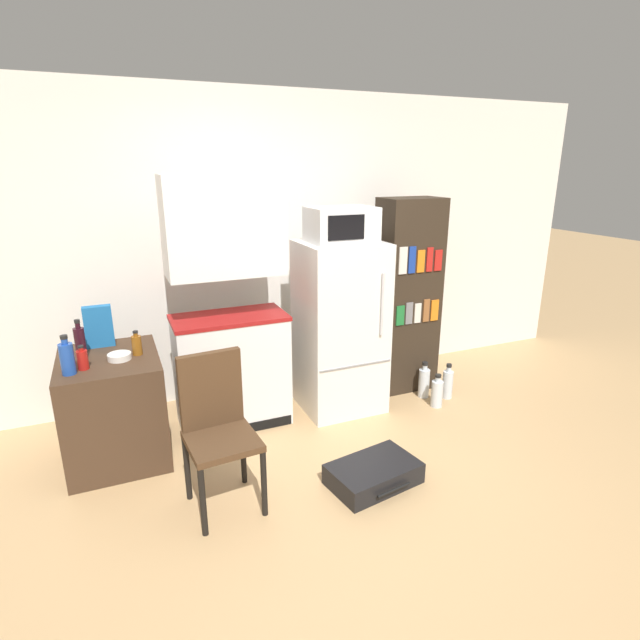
{
  "coord_description": "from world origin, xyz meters",
  "views": [
    {
      "loc": [
        -1.24,
        -2.25,
        2.02
      ],
      "look_at": [
        0.08,
        0.85,
        0.95
      ],
      "focal_mm": 28.0,
      "sensor_mm": 36.0,
      "label": 1
    }
  ],
  "objects_px": {
    "microwave": "(341,225)",
    "bookshelf": "(407,297)",
    "bottle_amber_beer": "(137,345)",
    "cereal_box": "(99,326)",
    "bottle_wine_dark": "(80,342)",
    "water_bottle_middle": "(437,393)",
    "suitcase_large_flat": "(374,474)",
    "water_bottle_back": "(448,384)",
    "kitchen_hutch": "(229,315)",
    "refrigerator": "(340,327)",
    "bottle_blue_soda": "(67,358)",
    "bowl": "(119,357)",
    "bottle_ketchup_red": "(82,359)",
    "chair": "(217,419)",
    "water_bottle_front": "(424,382)",
    "side_table": "(114,407)"
  },
  "relations": [
    {
      "from": "chair",
      "to": "suitcase_large_flat",
      "type": "distance_m",
      "value": 1.1
    },
    {
      "from": "bookshelf",
      "to": "bowl",
      "type": "xyz_separation_m",
      "value": [
        -2.44,
        -0.28,
        -0.09
      ]
    },
    {
      "from": "kitchen_hutch",
      "to": "bottle_amber_beer",
      "type": "relative_size",
      "value": 11.3
    },
    {
      "from": "bookshelf",
      "to": "suitcase_large_flat",
      "type": "relative_size",
      "value": 2.76
    },
    {
      "from": "refrigerator",
      "to": "water_bottle_front",
      "type": "distance_m",
      "value": 0.97
    },
    {
      "from": "water_bottle_front",
      "to": "bottle_amber_beer",
      "type": "bearing_deg",
      "value": 178.85
    },
    {
      "from": "bowl",
      "to": "water_bottle_middle",
      "type": "height_order",
      "value": "bowl"
    },
    {
      "from": "bottle_wine_dark",
      "to": "water_bottle_front",
      "type": "height_order",
      "value": "bottle_wine_dark"
    },
    {
      "from": "bottle_ketchup_red",
      "to": "water_bottle_back",
      "type": "bearing_deg",
      "value": -0.31
    },
    {
      "from": "microwave",
      "to": "bottle_wine_dark",
      "type": "xyz_separation_m",
      "value": [
        -1.95,
        -0.02,
        -0.69
      ]
    },
    {
      "from": "bottle_amber_beer",
      "to": "suitcase_large_flat",
      "type": "distance_m",
      "value": 1.82
    },
    {
      "from": "bottle_amber_beer",
      "to": "suitcase_large_flat",
      "type": "bearing_deg",
      "value": -36.82
    },
    {
      "from": "bottle_ketchup_red",
      "to": "water_bottle_front",
      "type": "height_order",
      "value": "bottle_ketchup_red"
    },
    {
      "from": "side_table",
      "to": "microwave",
      "type": "relative_size",
      "value": 1.47
    },
    {
      "from": "cereal_box",
      "to": "chair",
      "type": "height_order",
      "value": "cereal_box"
    },
    {
      "from": "bottle_wine_dark",
      "to": "cereal_box",
      "type": "height_order",
      "value": "cereal_box"
    },
    {
      "from": "refrigerator",
      "to": "bottle_blue_soda",
      "type": "height_order",
      "value": "refrigerator"
    },
    {
      "from": "microwave",
      "to": "kitchen_hutch",
      "type": "bearing_deg",
      "value": 175.26
    },
    {
      "from": "bottle_wine_dark",
      "to": "chair",
      "type": "relative_size",
      "value": 0.29
    },
    {
      "from": "side_table",
      "to": "kitchen_hutch",
      "type": "xyz_separation_m",
      "value": [
        0.88,
        0.16,
        0.53
      ]
    },
    {
      "from": "bowl",
      "to": "water_bottle_middle",
      "type": "relative_size",
      "value": 0.51
    },
    {
      "from": "bottle_ketchup_red",
      "to": "cereal_box",
      "type": "relative_size",
      "value": 0.53
    },
    {
      "from": "bottle_wine_dark",
      "to": "water_bottle_middle",
      "type": "xyz_separation_m",
      "value": [
        2.71,
        -0.33,
        -0.75
      ]
    },
    {
      "from": "kitchen_hutch",
      "to": "bottle_blue_soda",
      "type": "bearing_deg",
      "value": -161.86
    },
    {
      "from": "cereal_box",
      "to": "side_table",
      "type": "bearing_deg",
      "value": -82.1
    },
    {
      "from": "suitcase_large_flat",
      "to": "water_bottle_front",
      "type": "relative_size",
      "value": 1.89
    },
    {
      "from": "suitcase_large_flat",
      "to": "water_bottle_back",
      "type": "relative_size",
      "value": 1.94
    },
    {
      "from": "microwave",
      "to": "chair",
      "type": "height_order",
      "value": "microwave"
    },
    {
      "from": "bottle_amber_beer",
      "to": "water_bottle_back",
      "type": "bearing_deg",
      "value": -3.33
    },
    {
      "from": "bottle_wine_dark",
      "to": "bowl",
      "type": "distance_m",
      "value": 0.28
    },
    {
      "from": "bowl",
      "to": "suitcase_large_flat",
      "type": "relative_size",
      "value": 0.24
    },
    {
      "from": "refrigerator",
      "to": "bottle_blue_soda",
      "type": "distance_m",
      "value": 2.04
    },
    {
      "from": "bowl",
      "to": "bottle_blue_soda",
      "type": "bearing_deg",
      "value": -155.84
    },
    {
      "from": "kitchen_hutch",
      "to": "refrigerator",
      "type": "bearing_deg",
      "value": -4.64
    },
    {
      "from": "microwave",
      "to": "bottle_amber_beer",
      "type": "xyz_separation_m",
      "value": [
        -1.6,
        -0.11,
        -0.73
      ]
    },
    {
      "from": "water_bottle_back",
      "to": "bottle_ketchup_red",
      "type": "bearing_deg",
      "value": 179.69
    },
    {
      "from": "bottle_ketchup_red",
      "to": "water_bottle_back",
      "type": "height_order",
      "value": "bottle_ketchup_red"
    },
    {
      "from": "bottle_amber_beer",
      "to": "water_bottle_middle",
      "type": "xyz_separation_m",
      "value": [
        2.36,
        -0.25,
        -0.7
      ]
    },
    {
      "from": "bottle_amber_beer",
      "to": "cereal_box",
      "type": "distance_m",
      "value": 0.37
    },
    {
      "from": "bottle_wine_dark",
      "to": "water_bottle_middle",
      "type": "bearing_deg",
      "value": -7.0
    },
    {
      "from": "water_bottle_middle",
      "to": "water_bottle_back",
      "type": "height_order",
      "value": "water_bottle_back"
    },
    {
      "from": "bottle_amber_beer",
      "to": "bottle_blue_soda",
      "type": "relative_size",
      "value": 0.67
    },
    {
      "from": "bottle_amber_beer",
      "to": "microwave",
      "type": "bearing_deg",
      "value": 3.77
    },
    {
      "from": "cereal_box",
      "to": "suitcase_large_flat",
      "type": "xyz_separation_m",
      "value": [
        1.56,
        -1.27,
        -0.84
      ]
    },
    {
      "from": "side_table",
      "to": "bottle_blue_soda",
      "type": "relative_size",
      "value": 2.97
    },
    {
      "from": "bookshelf",
      "to": "water_bottle_back",
      "type": "distance_m",
      "value": 0.86
    },
    {
      "from": "refrigerator",
      "to": "water_bottle_back",
      "type": "relative_size",
      "value": 4.39
    },
    {
      "from": "refrigerator",
      "to": "bowl",
      "type": "height_order",
      "value": "refrigerator"
    },
    {
      "from": "bowl",
      "to": "bottle_ketchup_red",
      "type": "bearing_deg",
      "value": -158.64
    },
    {
      "from": "microwave",
      "to": "bookshelf",
      "type": "xyz_separation_m",
      "value": [
        0.73,
        0.13,
        -0.69
      ]
    }
  ]
}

